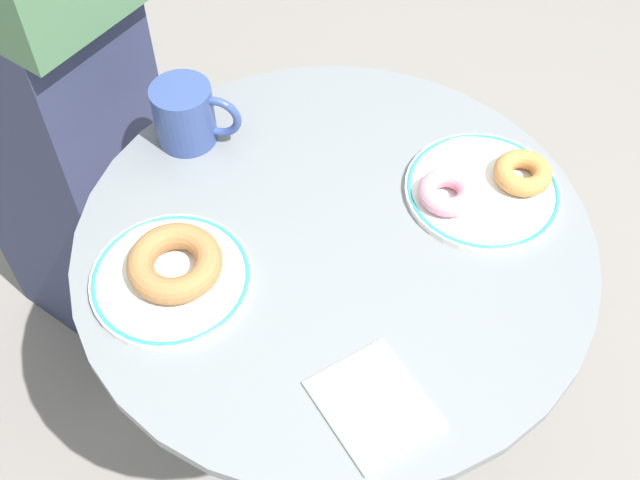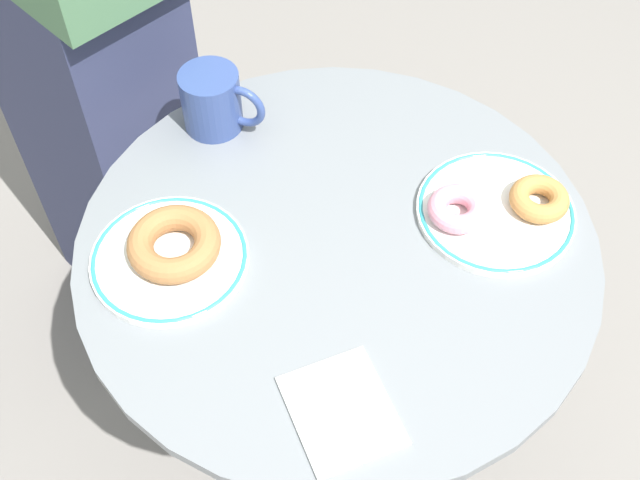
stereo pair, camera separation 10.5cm
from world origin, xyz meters
TOP-DOWN VIEW (x-y plane):
  - ground_plane at (0.00, 0.00)m, footprint 7.00×7.00m
  - cafe_table at (0.00, 0.00)m, footprint 0.71×0.71m
  - plate_left at (-0.22, 0.01)m, footprint 0.21×0.21m
  - plate_right at (0.22, 0.00)m, footprint 0.22×0.22m
  - donut_cinnamon at (-0.21, 0.01)m, footprint 0.12×0.12m
  - donut_old_fashioned at (0.28, -0.01)m, footprint 0.11×0.11m
  - donut_pink_frosted at (0.17, -0.00)m, footprint 0.11×0.11m
  - paper_napkin at (-0.05, -0.25)m, footprint 0.14×0.15m
  - coffee_mug at (-0.13, 0.25)m, footprint 0.12×0.10m

SIDE VIEW (x-z plane):
  - ground_plane at x=0.00m, z-range -0.02..0.00m
  - cafe_table at x=0.00m, z-range 0.12..0.82m
  - paper_napkin at x=-0.05m, z-range 0.70..0.71m
  - plate_left at x=-0.22m, z-range 0.70..0.71m
  - plate_right at x=0.22m, z-range 0.70..0.71m
  - donut_old_fashioned at x=0.28m, z-range 0.71..0.74m
  - donut_pink_frosted at x=0.17m, z-range 0.71..0.74m
  - donut_cinnamon at x=-0.21m, z-range 0.71..0.75m
  - coffee_mug at x=-0.13m, z-range 0.70..0.80m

